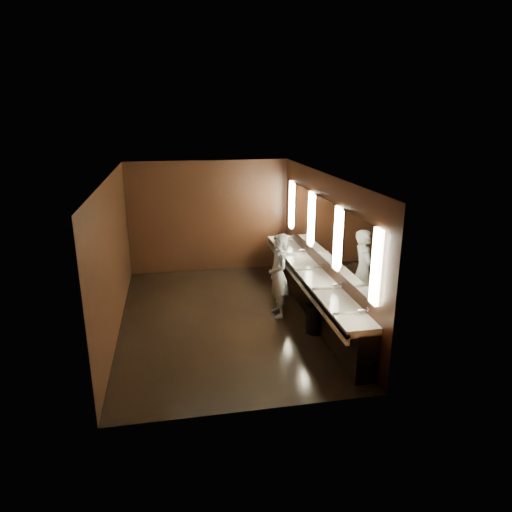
# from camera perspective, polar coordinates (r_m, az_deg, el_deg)

# --- Properties ---
(floor) EXTENTS (6.00, 6.00, 0.00)m
(floor) POSITION_cam_1_polar(r_m,az_deg,el_deg) (9.15, -3.99, -7.76)
(floor) COLOR black
(floor) RESTS_ON ground
(ceiling) EXTENTS (4.00, 6.00, 0.02)m
(ceiling) POSITION_cam_1_polar(r_m,az_deg,el_deg) (8.35, -4.40, 9.90)
(ceiling) COLOR #2D2D2B
(ceiling) RESTS_ON wall_back
(wall_back) EXTENTS (4.00, 0.02, 2.80)m
(wall_back) POSITION_cam_1_polar(r_m,az_deg,el_deg) (11.54, -5.91, 4.89)
(wall_back) COLOR black
(wall_back) RESTS_ON floor
(wall_front) EXTENTS (4.00, 0.02, 2.80)m
(wall_front) POSITION_cam_1_polar(r_m,az_deg,el_deg) (5.86, -0.76, -7.67)
(wall_front) COLOR black
(wall_front) RESTS_ON floor
(wall_left) EXTENTS (0.02, 6.00, 2.80)m
(wall_left) POSITION_cam_1_polar(r_m,az_deg,el_deg) (8.67, -17.43, -0.07)
(wall_left) COLOR black
(wall_left) RESTS_ON floor
(wall_right) EXTENTS (0.02, 6.00, 2.80)m
(wall_right) POSITION_cam_1_polar(r_m,az_deg,el_deg) (9.08, 8.46, 1.33)
(wall_right) COLOR black
(wall_right) RESTS_ON floor
(sink_counter) EXTENTS (0.55, 5.40, 1.01)m
(sink_counter) POSITION_cam_1_polar(r_m,az_deg,el_deg) (9.30, 7.00, -4.09)
(sink_counter) COLOR black
(sink_counter) RESTS_ON floor
(mirror_band) EXTENTS (0.06, 5.03, 1.15)m
(mirror_band) POSITION_cam_1_polar(r_m,az_deg,el_deg) (8.98, 8.44, 3.47)
(mirror_band) COLOR #FFF6C7
(mirror_band) RESTS_ON wall_right
(person) EXTENTS (0.42, 0.63, 1.68)m
(person) POSITION_cam_1_polar(r_m,az_deg,el_deg) (8.96, 2.84, -2.47)
(person) COLOR #8BA4CF
(person) RESTS_ON floor
(trash_bin) EXTENTS (0.45, 0.45, 0.53)m
(trash_bin) POSITION_cam_1_polar(r_m,az_deg,el_deg) (8.54, 7.36, -7.81)
(trash_bin) COLOR black
(trash_bin) RESTS_ON floor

